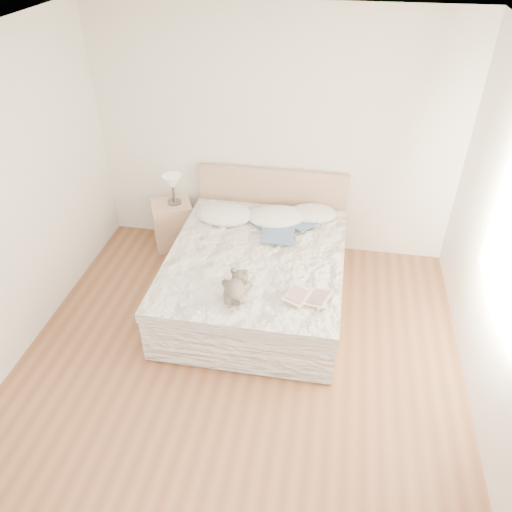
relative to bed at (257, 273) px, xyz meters
name	(u,v)px	position (x,y,z in m)	size (l,w,h in m)	color
floor	(234,382)	(0.00, -1.19, -0.31)	(4.00, 4.50, 0.00)	brown
ceiling	(221,63)	(0.00, -1.19, 2.39)	(4.00, 4.50, 0.00)	white
wall_back	(274,137)	(0.00, 1.06, 1.04)	(4.00, 0.02, 2.70)	white
bed	(257,273)	(0.00, 0.00, 0.00)	(1.72, 2.14, 1.00)	tan
nightstand	(173,224)	(-1.16, 0.80, -0.03)	(0.45, 0.40, 0.56)	tan
table_lamp	(173,183)	(-1.13, 0.83, 0.51)	(0.26, 0.26, 0.35)	#4F4A44
pillow_left	(225,214)	(-0.46, 0.54, 0.33)	(0.61, 0.43, 0.18)	white
pillow_middle	(277,217)	(0.12, 0.58, 0.33)	(0.61, 0.43, 0.18)	white
pillow_right	(312,214)	(0.49, 0.73, 0.33)	(0.54, 0.38, 0.16)	silver
blouse	(278,231)	(0.17, 0.33, 0.32)	(0.53, 0.57, 0.02)	#384D76
photo_book	(228,219)	(-0.41, 0.47, 0.32)	(0.30, 0.21, 0.02)	white
childrens_book	(308,297)	(0.56, -0.68, 0.32)	(0.38, 0.26, 0.02)	#F1E8C0
teddy_bear	(235,295)	(-0.06, -0.79, 0.34)	(0.24, 0.33, 0.18)	#5F564A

